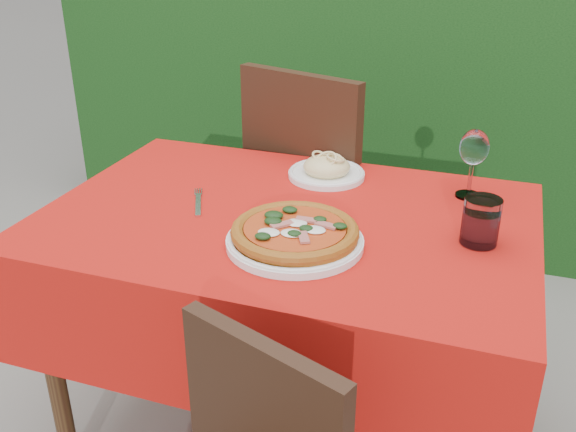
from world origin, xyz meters
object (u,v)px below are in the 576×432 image
(water_glass, at_px, (480,224))
(fork, at_px, (198,205))
(wine_glass, at_px, (474,150))
(pizza_plate, at_px, (295,235))
(pasta_plate, at_px, (327,170))
(chair_far, at_px, (317,188))

(water_glass, relative_size, fork, 0.59)
(wine_glass, bearing_deg, water_glass, -80.44)
(water_glass, height_order, fork, water_glass)
(wine_glass, relative_size, fork, 0.99)
(pizza_plate, height_order, fork, pizza_plate)
(wine_glass, bearing_deg, pizza_plate, -130.19)
(fork, bearing_deg, pasta_plate, 23.21)
(fork, bearing_deg, water_glass, -24.00)
(pizza_plate, relative_size, fork, 1.99)
(wine_glass, bearing_deg, fork, -156.14)
(pizza_plate, distance_m, fork, 0.34)
(pizza_plate, xyz_separation_m, wine_glass, (0.36, 0.43, 0.11))
(pizza_plate, relative_size, water_glass, 3.37)
(pasta_plate, height_order, water_glass, water_glass)
(chair_far, xyz_separation_m, pizza_plate, (0.16, -0.74, 0.20))
(chair_far, relative_size, wine_glass, 5.20)
(chair_far, relative_size, pasta_plate, 4.45)
(pasta_plate, bearing_deg, pizza_plate, -83.72)
(chair_far, bearing_deg, wine_glass, 167.52)
(pasta_plate, xyz_separation_m, fork, (-0.27, -0.31, -0.02))
(chair_far, xyz_separation_m, fork, (-0.15, -0.61, 0.18))
(pizza_plate, xyz_separation_m, pasta_plate, (-0.05, 0.44, -0.01))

